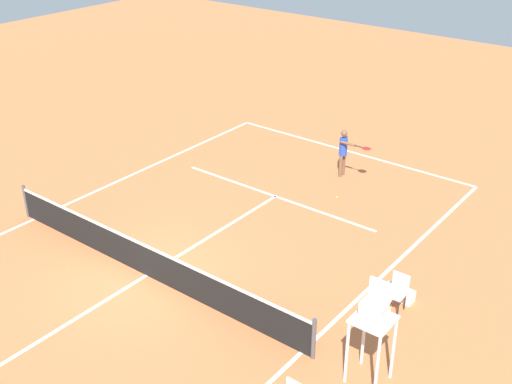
# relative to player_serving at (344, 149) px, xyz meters

# --- Properties ---
(ground_plane) EXTENTS (60.00, 60.00, 0.00)m
(ground_plane) POSITION_rel_player_serving_xyz_m (0.94, 8.46, -1.01)
(ground_plane) COLOR #C66B3D
(court_lines) EXTENTS (10.02, 21.09, 0.01)m
(court_lines) POSITION_rel_player_serving_xyz_m (0.94, 8.46, -1.01)
(court_lines) COLOR white
(court_lines) RESTS_ON ground
(tennis_net) EXTENTS (10.62, 0.10, 1.07)m
(tennis_net) POSITION_rel_player_serving_xyz_m (0.94, 8.46, -0.52)
(tennis_net) COLOR #4C4C51
(tennis_net) RESTS_ON ground
(player_serving) EXTENTS (1.27, 0.55, 1.70)m
(player_serving) POSITION_rel_player_serving_xyz_m (0.00, 0.00, 0.00)
(player_serving) COLOR brown
(player_serving) RESTS_ON ground
(tennis_ball) EXTENTS (0.07, 0.07, 0.07)m
(tennis_ball) POSITION_rel_player_serving_xyz_m (-0.73, 1.58, -0.98)
(tennis_ball) COLOR #CCE033
(tennis_ball) RESTS_ON ground
(umpire_chair) EXTENTS (0.80, 0.80, 2.41)m
(umpire_chair) POSITION_rel_player_serving_xyz_m (-5.60, 8.29, 0.59)
(umpire_chair) COLOR silver
(umpire_chair) RESTS_ON ground
(courtside_chair_mid) EXTENTS (0.44, 0.46, 0.95)m
(courtside_chair_mid) POSITION_rel_player_serving_xyz_m (-4.94, 5.72, -0.48)
(courtside_chair_mid) COLOR #262626
(courtside_chair_mid) RESTS_ON ground
(equipment_bag) EXTENTS (0.76, 0.32, 0.30)m
(equipment_bag) POSITION_rel_player_serving_xyz_m (-4.81, 5.30, -0.86)
(equipment_bag) COLOR white
(equipment_bag) RESTS_ON ground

